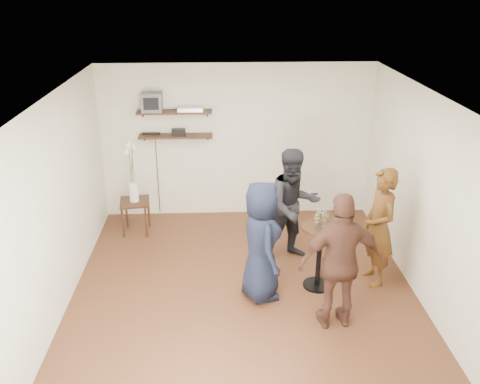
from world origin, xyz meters
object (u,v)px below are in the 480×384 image
dvd_deck (190,109)px  side_table (135,206)px  person_dark (293,206)px  radio (179,132)px  person_navy (261,241)px  person_brown (341,262)px  drinks_table (319,249)px  person_plaid (379,227)px  crt_monitor (152,102)px

dvd_deck → side_table: (-0.91, -0.55, -1.44)m
side_table → person_dark: 2.61m
radio → person_dark: (1.70, -1.48, -0.68)m
person_navy → person_brown: (0.86, -0.63, 0.05)m
drinks_table → person_plaid: 0.84m
radio → person_dark: bearing=-41.2°
drinks_table → person_plaid: size_ratio=0.55×
person_plaid → person_dark: 1.23m
side_table → drinks_table: (2.65, -1.70, 0.12)m
person_dark → person_brown: (0.32, -1.56, 0.00)m
side_table → person_plaid: 3.81m
person_navy → drinks_table: bearing=-90.0°
person_navy → person_brown: bearing=-138.4°
person_plaid → person_dark: size_ratio=0.97×
person_plaid → person_brown: person_brown is taller
dvd_deck → side_table: bearing=-149.0°
drinks_table → radio: bearing=130.8°
crt_monitor → person_brown: bearing=-51.6°
person_plaid → crt_monitor: bearing=-131.9°
crt_monitor → dvd_deck: (0.60, 0.00, -0.12)m
dvd_deck → person_navy: (0.95, -2.42, -1.11)m
side_table → person_brown: 3.72m
crt_monitor → side_table: (-0.31, -0.55, -1.56)m
radio → drinks_table: (1.94, -2.25, -0.94)m
person_navy → crt_monitor: bearing=20.3°
crt_monitor → person_plaid: (3.13, -2.14, -1.20)m
person_dark → person_brown: person_brown is taller
drinks_table → crt_monitor: bearing=136.1°
person_dark → person_navy: (-0.54, -0.94, -0.05)m
dvd_deck → person_plaid: size_ratio=0.25×
crt_monitor → drinks_table: (2.34, -2.25, -1.44)m
side_table → person_plaid: (3.45, -1.60, 0.36)m
dvd_deck → person_plaid: bearing=-40.2°
person_brown → radio: bearing=-62.0°
person_dark → person_brown: bearing=-96.1°
drinks_table → person_brown: size_ratio=0.53×
dvd_deck → person_brown: bearing=-59.2°
side_table → person_navy: size_ratio=0.35×
dvd_deck → person_dark: size_ratio=0.24×
crt_monitor → person_brown: 4.06m
crt_monitor → person_dark: size_ratio=0.19×
radio → person_navy: person_navy is taller
person_plaid → person_dark: bearing=-129.9°
crt_monitor → person_plaid: crt_monitor is taller
drinks_table → person_plaid: person_plaid is taller
radio → drinks_table: radio is taller
dvd_deck → person_navy: dvd_deck is taller
drinks_table → person_navy: 0.83m
crt_monitor → dvd_deck: size_ratio=0.80×
radio → person_plaid: bearing=-38.1°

